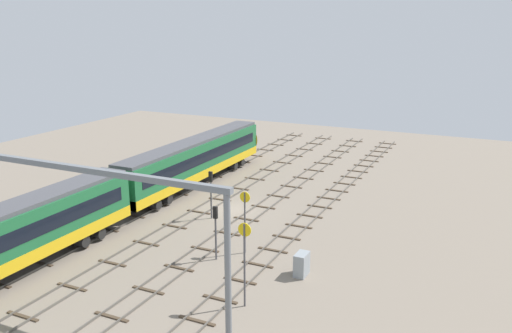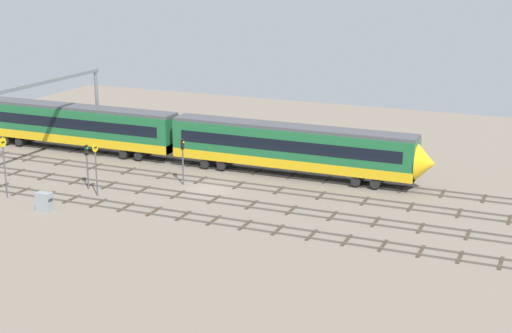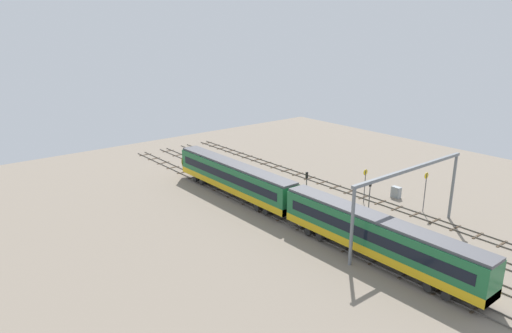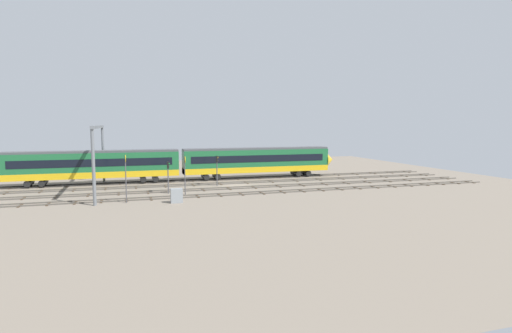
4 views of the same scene
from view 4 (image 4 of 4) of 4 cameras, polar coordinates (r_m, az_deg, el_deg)
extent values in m
plane|color=gray|center=(59.43, -2.61, -2.64)|extent=(87.46, 87.46, 0.00)
cube|color=#59544C|center=(51.94, -0.41, -3.79)|extent=(71.46, 0.07, 0.16)
cube|color=#59544C|center=(53.30, -0.86, -3.54)|extent=(71.46, 0.07, 0.16)
cube|color=#473828|center=(51.72, -29.66, -4.65)|extent=(0.24, 2.40, 0.08)
cube|color=#473828|center=(51.19, -26.65, -4.61)|extent=(0.24, 2.40, 0.08)
cube|color=#473828|center=(50.81, -23.58, -4.55)|extent=(0.24, 2.40, 0.08)
cube|color=#473828|center=(50.57, -20.48, -4.47)|extent=(0.24, 2.40, 0.08)
cube|color=#473828|center=(50.48, -17.36, -4.38)|extent=(0.24, 2.40, 0.08)
cube|color=#473828|center=(50.54, -14.23, -4.28)|extent=(0.24, 2.40, 0.08)
cube|color=#473828|center=(50.76, -11.12, -4.17)|extent=(0.24, 2.40, 0.08)
cube|color=#473828|center=(51.11, -8.05, -4.05)|extent=(0.24, 2.40, 0.08)
cube|color=#473828|center=(51.61, -5.03, -3.92)|extent=(0.24, 2.40, 0.08)
cube|color=#473828|center=(52.26, -2.08, -3.78)|extent=(0.24, 2.40, 0.08)
cube|color=#473828|center=(53.03, 0.79, -3.63)|extent=(0.24, 2.40, 0.08)
cube|color=#473828|center=(53.94, 3.57, -3.48)|extent=(0.24, 2.40, 0.08)
cube|color=#473828|center=(54.97, 6.26, -3.33)|extent=(0.24, 2.40, 0.08)
cube|color=#473828|center=(56.11, 8.83, -3.17)|extent=(0.24, 2.40, 0.08)
cube|color=#473828|center=(57.36, 11.30, -3.02)|extent=(0.24, 2.40, 0.08)
cube|color=#473828|center=(58.72, 13.66, -2.87)|extent=(0.24, 2.40, 0.08)
cube|color=#473828|center=(60.17, 15.91, -2.72)|extent=(0.24, 2.40, 0.08)
cube|color=#473828|center=(61.71, 18.05, -2.57)|extent=(0.24, 2.40, 0.08)
cube|color=#473828|center=(63.33, 20.08, -2.43)|extent=(0.24, 2.40, 0.08)
cube|color=#473828|center=(65.02, 22.01, -2.30)|extent=(0.24, 2.40, 0.08)
cube|color=#473828|center=(66.79, 23.84, -2.16)|extent=(0.24, 2.40, 0.08)
cube|color=#473828|center=(68.62, 25.57, -2.03)|extent=(0.24, 2.40, 0.08)
cube|color=#473828|center=(70.51, 27.21, -1.91)|extent=(0.24, 2.40, 0.08)
cube|color=#59544C|center=(56.46, -1.81, -3.01)|extent=(71.46, 0.07, 0.16)
cube|color=#59544C|center=(57.83, -2.19, -2.80)|extent=(71.46, 0.07, 0.16)
cube|color=#473828|center=(56.45, -29.32, -3.81)|extent=(0.24, 2.40, 0.08)
cube|color=#473828|center=(55.81, -25.73, -3.74)|extent=(0.24, 2.40, 0.08)
cube|color=#473828|center=(55.39, -22.06, -3.66)|extent=(0.24, 2.40, 0.08)
cube|color=#473828|center=(55.19, -18.36, -3.56)|extent=(0.24, 2.40, 0.08)
cube|color=#473828|center=(55.23, -14.64, -3.44)|extent=(0.24, 2.40, 0.08)
cube|color=#473828|center=(55.50, -10.95, -3.31)|extent=(0.24, 2.40, 0.08)
cube|color=#473828|center=(55.99, -7.31, -3.17)|extent=(0.24, 2.40, 0.08)
cube|color=#473828|center=(56.71, -3.75, -3.02)|extent=(0.24, 2.40, 0.08)
cube|color=#473828|center=(57.64, -0.29, -2.86)|extent=(0.24, 2.40, 0.08)
cube|color=#473828|center=(58.77, 3.05, -2.70)|extent=(0.24, 2.40, 0.08)
cube|color=#473828|center=(60.09, 6.25, -2.54)|extent=(0.24, 2.40, 0.08)
cube|color=#473828|center=(61.60, 9.30, -2.37)|extent=(0.24, 2.40, 0.08)
cube|color=#473828|center=(63.26, 12.20, -2.21)|extent=(0.24, 2.40, 0.08)
cube|color=#473828|center=(65.09, 14.94, -2.06)|extent=(0.24, 2.40, 0.08)
cube|color=#473828|center=(67.05, 17.52, -1.90)|extent=(0.24, 2.40, 0.08)
cube|color=#473828|center=(69.14, 19.96, -1.75)|extent=(0.24, 2.40, 0.08)
cube|color=#473828|center=(71.35, 22.24, -1.61)|extent=(0.24, 2.40, 0.08)
cube|color=#473828|center=(73.67, 24.39, -1.48)|extent=(0.24, 2.40, 0.08)
cube|color=#59544C|center=(61.01, -3.01, -2.35)|extent=(71.46, 0.07, 0.16)
cube|color=#59544C|center=(62.39, -3.33, -2.17)|extent=(71.46, 0.07, 0.16)
cube|color=#473828|center=(61.71, -31.11, -3.13)|extent=(0.24, 2.40, 0.08)
cube|color=#473828|center=(60.87, -27.48, -3.06)|extent=(0.24, 2.40, 0.08)
cube|color=#473828|center=(60.29, -23.76, -2.98)|extent=(0.24, 2.40, 0.08)
cube|color=#473828|center=(59.96, -19.99, -2.88)|extent=(0.24, 2.40, 0.08)
cube|color=#473828|center=(59.89, -16.19, -2.77)|extent=(0.24, 2.40, 0.08)
cube|color=#473828|center=(60.09, -12.40, -2.64)|extent=(0.24, 2.40, 0.08)
cube|color=#473828|center=(60.54, -8.65, -2.51)|extent=(0.24, 2.40, 0.08)
cube|color=#473828|center=(61.25, -4.98, -2.37)|extent=(0.24, 2.40, 0.08)
cube|color=#473828|center=(62.21, -1.40, -2.22)|extent=(0.24, 2.40, 0.08)
cube|color=#473828|center=(63.40, 2.06, -2.07)|extent=(0.24, 2.40, 0.08)
cube|color=#473828|center=(64.81, 5.37, -1.91)|extent=(0.24, 2.40, 0.08)
cube|color=#473828|center=(66.43, 8.53, -1.76)|extent=(0.24, 2.40, 0.08)
cube|color=#473828|center=(68.25, 11.54, -1.61)|extent=(0.24, 2.40, 0.08)
cube|color=#473828|center=(70.24, 14.38, -1.47)|extent=(0.24, 2.40, 0.08)
cube|color=#473828|center=(72.39, 17.05, -1.33)|extent=(0.24, 2.40, 0.08)
cube|color=#473828|center=(74.69, 19.57, -1.20)|extent=(0.24, 2.40, 0.08)
cube|color=#473828|center=(77.13, 21.93, -1.07)|extent=(0.24, 2.40, 0.08)
cube|color=#59544C|center=(65.59, -4.04, -1.78)|extent=(71.46, 0.07, 0.16)
cube|color=#59544C|center=(66.98, -4.32, -1.62)|extent=(71.46, 0.07, 0.16)
cube|color=#473828|center=(66.43, -30.64, -2.53)|extent=(0.24, 2.40, 0.08)
cube|color=#473828|center=(65.69, -27.61, -2.46)|extent=(0.24, 2.40, 0.08)
cube|color=#473828|center=(65.14, -24.51, -2.38)|extent=(0.24, 2.40, 0.08)
cube|color=#473828|center=(64.77, -21.38, -2.30)|extent=(0.24, 2.40, 0.08)
cube|color=#473828|center=(64.61, -18.21, -2.21)|extent=(0.24, 2.40, 0.08)
cube|color=#473828|center=(64.64, -15.05, -2.11)|extent=(0.24, 2.40, 0.08)
cube|color=#473828|center=(64.87, -11.89, -2.01)|extent=(0.24, 2.40, 0.08)
cube|color=#473828|center=(65.29, -8.77, -1.90)|extent=(0.24, 2.40, 0.08)
cube|color=#473828|center=(65.91, -5.69, -1.79)|extent=(0.24, 2.40, 0.08)
cube|color=#473828|center=(66.71, -2.68, -1.67)|extent=(0.24, 2.40, 0.08)
cube|color=#473828|center=(67.69, 0.24, -1.56)|extent=(0.24, 2.40, 0.08)
cube|color=#473828|center=(68.84, 3.08, -1.44)|extent=(0.24, 2.40, 0.08)
cube|color=#473828|center=(70.16, 5.82, -1.32)|extent=(0.24, 2.40, 0.08)
cube|color=#473828|center=(71.63, 8.45, -1.21)|extent=(0.24, 2.40, 0.08)
cube|color=#473828|center=(73.24, 10.97, -1.10)|extent=(0.24, 2.40, 0.08)
cube|color=#473828|center=(74.99, 13.38, -0.99)|extent=(0.24, 2.40, 0.08)
cube|color=#473828|center=(76.87, 15.67, -0.88)|extent=(0.24, 2.40, 0.08)
cube|color=#473828|center=(78.86, 17.85, -0.78)|extent=(0.24, 2.40, 0.08)
cube|color=#473828|center=(80.97, 19.92, -0.68)|extent=(0.24, 2.40, 0.08)
cube|color=#1E6638|center=(67.36, 0.17, 0.82)|extent=(24.00, 2.90, 3.60)
cube|color=gold|center=(67.49, 0.17, -0.32)|extent=(24.00, 2.94, 0.90)
cube|color=#4C4C51|center=(67.21, 0.17, 2.48)|extent=(24.00, 2.50, 0.30)
cube|color=black|center=(65.93, 0.55, 1.09)|extent=(22.00, 0.04, 1.10)
cube|color=black|center=(68.71, -0.19, 1.28)|extent=(22.00, 0.04, 1.10)
cylinder|color=black|center=(65.55, -7.00, -1.34)|extent=(0.90, 2.70, 0.90)
cylinder|color=black|center=(65.89, -5.46, -1.29)|extent=(0.90, 2.70, 0.90)
cylinder|color=black|center=(69.91, 5.48, -0.87)|extent=(0.90, 2.70, 0.90)
cylinder|color=black|center=(70.63, 6.83, -0.82)|extent=(0.90, 2.70, 0.90)
cube|color=#1E6638|center=(64.44, -21.36, 0.19)|extent=(24.00, 2.90, 3.60)
cube|color=gold|center=(64.58, -21.32, -1.01)|extent=(24.00, 2.94, 0.90)
cube|color=#4C4C51|center=(64.29, -21.43, 1.91)|extent=(24.00, 2.50, 0.30)
cube|color=black|center=(62.96, -21.47, 0.45)|extent=(22.00, 0.04, 1.10)
cube|color=black|center=(65.86, -21.29, 0.68)|extent=(22.00, 0.04, 1.10)
cylinder|color=black|center=(65.87, -28.75, -1.99)|extent=(0.90, 2.70, 0.90)
cylinder|color=black|center=(65.53, -27.21, -1.96)|extent=(0.90, 2.70, 0.90)
cylinder|color=black|center=(64.56, -15.28, -1.62)|extent=(0.90, 2.70, 0.90)
cylinder|color=black|center=(64.64, -13.68, -1.57)|extent=(0.90, 2.70, 0.90)
cone|color=gold|center=(72.24, 9.91, 0.93)|extent=(1.60, 3.24, 3.24)
cylinder|color=slate|center=(47.70, -21.45, -0.15)|extent=(0.36, 0.36, 8.25)
cylinder|color=slate|center=(66.90, -20.28, 1.51)|extent=(0.36, 0.36, 8.25)
cube|color=slate|center=(57.10, -20.93, 5.12)|extent=(0.40, 19.91, 0.35)
cylinder|color=#4C4C51|center=(52.30, -9.75, -1.26)|extent=(0.12, 0.12, 4.76)
cylinder|color=yellow|center=(52.09, -9.74, 0.94)|extent=(0.05, 0.81, 0.81)
cube|color=black|center=(52.10, -9.71, 0.94)|extent=(0.02, 0.37, 0.12)
cylinder|color=#4C4C51|center=(48.38, -17.46, -1.67)|extent=(0.12, 0.12, 5.35)
cylinder|color=yellow|center=(48.14, -17.50, 1.04)|extent=(0.05, 0.84, 0.84)
cube|color=black|center=(48.14, -17.46, 1.04)|extent=(0.02, 0.38, 0.12)
cylinder|color=#4C4C51|center=(59.11, -5.39, -1.05)|extent=(0.14, 0.14, 3.39)
cube|color=black|center=(58.89, -5.41, 1.02)|extent=(0.20, 0.32, 0.90)
sphere|color=yellow|center=(58.90, -5.30, 1.21)|extent=(0.20, 0.20, 0.20)
sphere|color=#262626|center=(58.93, -5.30, 0.83)|extent=(0.20, 0.20, 0.20)
cylinder|color=#4C4C51|center=(53.56, -11.98, -1.98)|extent=(0.14, 0.14, 3.19)
cube|color=black|center=(53.32, -12.03, 0.19)|extent=(0.20, 0.32, 0.90)
sphere|color=green|center=(53.31, -11.92, 0.41)|extent=(0.20, 0.20, 0.20)
sphere|color=#262626|center=(53.35, -11.91, -0.02)|extent=(0.20, 0.20, 0.20)
cube|color=gray|center=(47.28, -10.87, -3.97)|extent=(1.31, 0.77, 1.60)
cube|color=#333333|center=(47.32, -10.07, -3.65)|extent=(0.02, 0.54, 0.24)
camera|label=1|loc=(44.39, -55.28, 13.57)|focal=37.31mm
camera|label=2|loc=(45.98, 75.49, 16.15)|focal=52.88mm
camera|label=3|loc=(105.99, -34.67, 12.70)|focal=32.20mm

